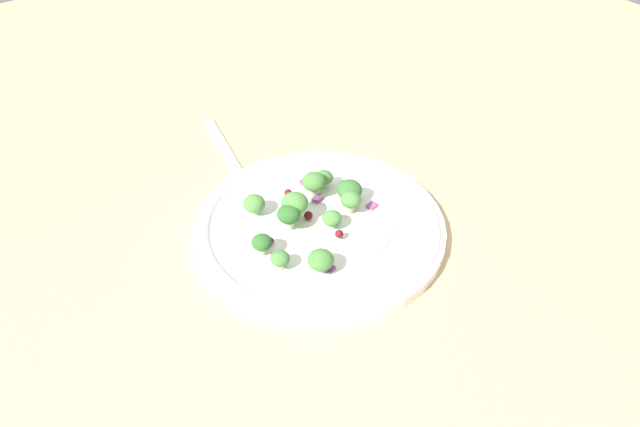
{
  "coord_description": "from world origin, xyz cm",
  "views": [
    {
      "loc": [
        40.12,
        -28.24,
        47.19
      ],
      "look_at": [
        -1.4,
        2.76,
        2.7
      ],
      "focal_mm": 35.04,
      "sensor_mm": 36.0,
      "label": 1
    }
  ],
  "objects_px": {
    "broccoli_floret_0": "(289,215)",
    "broccoli_floret_1": "(262,243)",
    "plate": "(320,226)",
    "broccoli_floret_2": "(349,190)",
    "fork": "(232,160)"
  },
  "relations": [
    {
      "from": "broccoli_floret_0",
      "to": "broccoli_floret_2",
      "type": "distance_m",
      "value": 0.08
    },
    {
      "from": "plate",
      "to": "broccoli_floret_1",
      "type": "height_order",
      "value": "broccoli_floret_1"
    },
    {
      "from": "plate",
      "to": "broccoli_floret_1",
      "type": "distance_m",
      "value": 0.08
    },
    {
      "from": "broccoli_floret_2",
      "to": "fork",
      "type": "xyz_separation_m",
      "value": [
        -0.17,
        -0.06,
        -0.03
      ]
    },
    {
      "from": "broccoli_floret_1",
      "to": "broccoli_floret_2",
      "type": "distance_m",
      "value": 0.13
    },
    {
      "from": "broccoli_floret_0",
      "to": "broccoli_floret_1",
      "type": "distance_m",
      "value": 0.05
    },
    {
      "from": "broccoli_floret_0",
      "to": "plate",
      "type": "bearing_deg",
      "value": 71.12
    },
    {
      "from": "broccoli_floret_1",
      "to": "broccoli_floret_2",
      "type": "xyz_separation_m",
      "value": [
        -0.01,
        0.13,
        -0.0
      ]
    },
    {
      "from": "plate",
      "to": "broccoli_floret_0",
      "type": "height_order",
      "value": "broccoli_floret_0"
    },
    {
      "from": "broccoli_floret_2",
      "to": "broccoli_floret_1",
      "type": "bearing_deg",
      "value": -83.8
    },
    {
      "from": "plate",
      "to": "broccoli_floret_1",
      "type": "xyz_separation_m",
      "value": [
        0.0,
        -0.08,
        0.02
      ]
    },
    {
      "from": "broccoli_floret_0",
      "to": "fork",
      "type": "xyz_separation_m",
      "value": [
        -0.16,
        0.02,
        -0.03
      ]
    },
    {
      "from": "plate",
      "to": "broccoli_floret_0",
      "type": "bearing_deg",
      "value": -108.88
    },
    {
      "from": "plate",
      "to": "fork",
      "type": "bearing_deg",
      "value": -176.59
    },
    {
      "from": "broccoli_floret_2",
      "to": "fork",
      "type": "distance_m",
      "value": 0.18
    }
  ]
}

